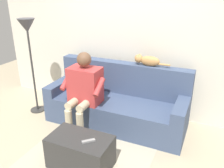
{
  "coord_description": "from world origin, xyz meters",
  "views": [
    {
      "loc": [
        -1.24,
        2.83,
        1.95
      ],
      "look_at": [
        0.0,
        0.05,
        0.71
      ],
      "focal_mm": 38.02,
      "sensor_mm": 36.0,
      "label": 1
    }
  ],
  "objects_px": {
    "couch": "(117,104)",
    "cat_on_backrest": "(147,60)",
    "floor_lamp": "(28,36)",
    "coffee_table": "(81,152)",
    "person_solo_seated": "(84,88)",
    "remote_gray": "(88,141)"
  },
  "relations": [
    {
      "from": "coffee_table",
      "to": "person_solo_seated",
      "type": "distance_m",
      "value": 0.94
    },
    {
      "from": "coffee_table",
      "to": "person_solo_seated",
      "type": "bearing_deg",
      "value": -63.52
    },
    {
      "from": "remote_gray",
      "to": "floor_lamp",
      "type": "height_order",
      "value": "floor_lamp"
    },
    {
      "from": "cat_on_backrest",
      "to": "floor_lamp",
      "type": "height_order",
      "value": "floor_lamp"
    },
    {
      "from": "person_solo_seated",
      "to": "floor_lamp",
      "type": "distance_m",
      "value": 1.2
    },
    {
      "from": "couch",
      "to": "cat_on_backrest",
      "type": "height_order",
      "value": "cat_on_backrest"
    },
    {
      "from": "person_solo_seated",
      "to": "couch",
      "type": "bearing_deg",
      "value": -136.78
    },
    {
      "from": "cat_on_backrest",
      "to": "floor_lamp",
      "type": "relative_size",
      "value": 0.34
    },
    {
      "from": "cat_on_backrest",
      "to": "coffee_table",
      "type": "bearing_deg",
      "value": 75.03
    },
    {
      "from": "person_solo_seated",
      "to": "remote_gray",
      "type": "bearing_deg",
      "value": 122.88
    },
    {
      "from": "person_solo_seated",
      "to": "remote_gray",
      "type": "height_order",
      "value": "person_solo_seated"
    },
    {
      "from": "cat_on_backrest",
      "to": "remote_gray",
      "type": "xyz_separation_m",
      "value": [
        0.23,
        1.35,
        -0.58
      ]
    },
    {
      "from": "remote_gray",
      "to": "floor_lamp",
      "type": "distance_m",
      "value": 1.96
    },
    {
      "from": "couch",
      "to": "floor_lamp",
      "type": "distance_m",
      "value": 1.7
    },
    {
      "from": "floor_lamp",
      "to": "coffee_table",
      "type": "bearing_deg",
      "value": 147.87
    },
    {
      "from": "person_solo_seated",
      "to": "floor_lamp",
      "type": "relative_size",
      "value": 0.75
    },
    {
      "from": "person_solo_seated",
      "to": "remote_gray",
      "type": "relative_size",
      "value": 7.76
    },
    {
      "from": "cat_on_backrest",
      "to": "couch",
      "type": "bearing_deg",
      "value": 33.83
    },
    {
      "from": "couch",
      "to": "cat_on_backrest",
      "type": "distance_m",
      "value": 0.79
    },
    {
      "from": "coffee_table",
      "to": "cat_on_backrest",
      "type": "xyz_separation_m",
      "value": [
        -0.36,
        -1.33,
        0.78
      ]
    },
    {
      "from": "coffee_table",
      "to": "remote_gray",
      "type": "height_order",
      "value": "remote_gray"
    },
    {
      "from": "coffee_table",
      "to": "floor_lamp",
      "type": "relative_size",
      "value": 0.47
    }
  ]
}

